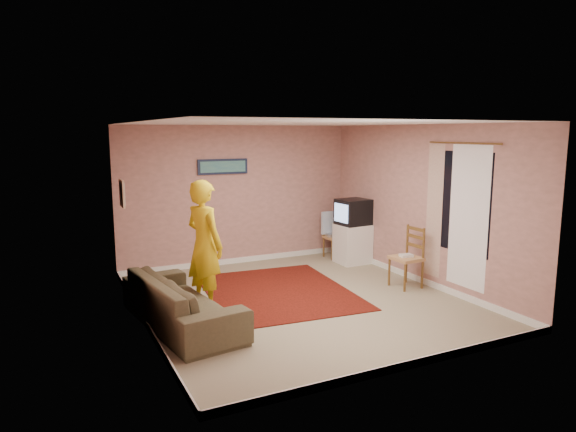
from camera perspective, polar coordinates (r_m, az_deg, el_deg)
name	(u,v)px	position (r m, az deg, el deg)	size (l,w,h in m)	color
ground	(299,301)	(7.72, 1.19, -9.39)	(5.00, 5.00, 0.00)	gray
wall_back	(238,195)	(9.68, -5.56, 2.30)	(4.50, 0.02, 2.60)	tan
wall_front	(412,250)	(5.35, 13.59, -3.67)	(4.50, 0.02, 2.60)	tan
wall_left	(140,227)	(6.70, -16.15, -1.18)	(0.02, 5.00, 2.60)	tan
wall_right	(421,205)	(8.66, 14.59, 1.21)	(0.02, 5.00, 2.60)	tan
ceiling	(299,123)	(7.31, 1.26, 10.28)	(4.50, 5.00, 0.02)	white
baseboard_back	(239,260)	(9.90, -5.43, -4.91)	(4.50, 0.02, 0.10)	white
baseboard_front	(406,365)	(5.76, 13.03, -15.85)	(4.50, 0.02, 0.10)	white
baseboard_left	(145,322)	(7.03, -15.60, -11.24)	(0.02, 5.00, 0.10)	white
baseboard_right	(418,279)	(8.91, 14.21, -6.77)	(0.02, 5.00, 0.10)	white
window	(462,202)	(7.98, 18.79, 1.43)	(0.01, 1.10, 1.50)	black
curtain_sheer	(468,217)	(7.90, 19.40, -0.15)	(0.01, 0.75, 2.10)	white
curtain_floral	(434,211)	(8.39, 15.94, 0.55)	(0.01, 0.35, 2.10)	beige
curtain_rod	(463,143)	(7.89, 18.89, 7.68)	(0.02, 0.02, 1.40)	brown
picture_back	(223,167)	(9.49, -7.25, 5.47)	(0.95, 0.04, 0.28)	#121B33
picture_left	(122,193)	(8.23, -17.95, 2.40)	(0.04, 0.38, 0.42)	beige
area_rug	(278,291)	(8.12, -1.11, -8.38)	(2.13, 2.66, 0.01)	black
tv_cabinet	(353,244)	(9.87, 7.19, -3.07)	(0.58, 0.53, 0.74)	white
crt_tv	(353,212)	(9.75, 7.24, 0.46)	(0.61, 0.55, 0.48)	black
chair_a	(335,232)	(10.20, 5.26, -1.78)	(0.39, 0.37, 0.46)	#AE8054
dvd_player	(335,235)	(10.21, 5.25, -2.08)	(0.34, 0.24, 0.06)	#B3B3B8
blue_throw	(331,222)	(10.30, 4.82, -0.72)	(0.43, 0.05, 0.45)	#7FA7D1
chair_b	(406,251)	(8.44, 13.02, -3.79)	(0.44, 0.46, 0.53)	#AE8054
game_console	(406,255)	(8.45, 13.00, -4.30)	(0.20, 0.14, 0.04)	silver
sofa	(182,301)	(6.84, -11.73, -9.23)	(2.22, 0.87, 0.65)	brown
person	(205,245)	(7.26, -9.25, -3.21)	(0.67, 0.44, 1.83)	yellow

